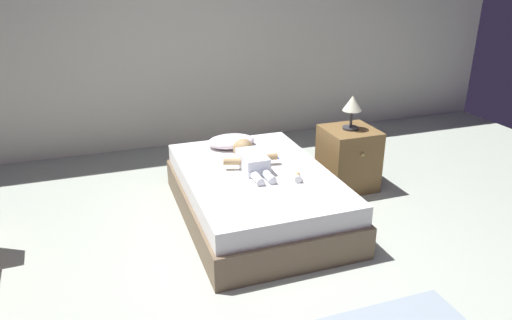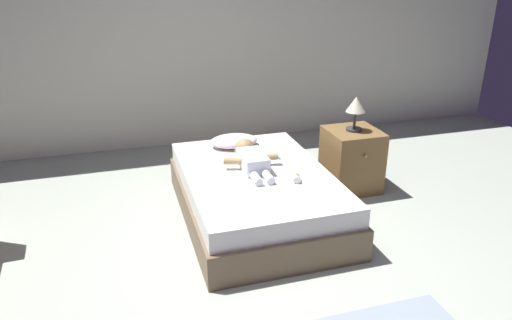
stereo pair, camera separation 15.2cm
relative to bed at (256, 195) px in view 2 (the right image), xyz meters
name	(u,v)px [view 2 (the right image)]	position (x,y,z in m)	size (l,w,h in m)	color
ground_plane	(282,289)	(-0.12, -0.99, -0.20)	(8.00, 8.00, 0.00)	#A4AE9F
wall_behind_bed	(193,29)	(-0.12, 2.01, 1.10)	(8.00, 0.12, 2.61)	silver
bed	(256,195)	(0.00, 0.00, 0.00)	(1.18, 1.77, 0.41)	brown
pillow	(234,141)	(-0.03, 0.62, 0.26)	(0.44, 0.31, 0.10)	silver
baby	(251,158)	(-0.01, 0.11, 0.28)	(0.47, 0.67, 0.18)	white
toothbrush	(276,156)	(0.26, 0.25, 0.22)	(0.04, 0.12, 0.02)	blue
nightstand	(351,160)	(1.01, 0.28, 0.09)	(0.46, 0.49, 0.57)	brown
lamp	(356,107)	(1.01, 0.28, 0.59)	(0.17, 0.17, 0.31)	#333338
baby_bottle	(296,178)	(0.24, -0.28, 0.24)	(0.08, 0.10, 0.08)	white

